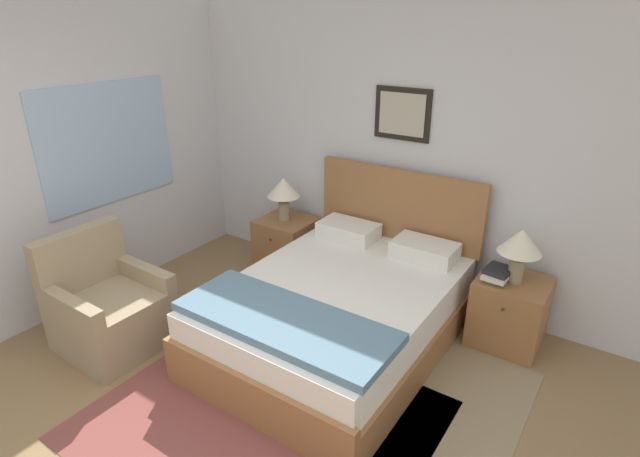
{
  "coord_description": "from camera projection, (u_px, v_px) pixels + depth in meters",
  "views": [
    {
      "loc": [
        1.73,
        -1.06,
        2.43
      ],
      "look_at": [
        -0.04,
        1.56,
        1.06
      ],
      "focal_mm": 28.0,
      "sensor_mm": 36.0,
      "label": 1
    }
  ],
  "objects": [
    {
      "name": "table_lamp_near_window",
      "position": [
        284.0,
        190.0,
        4.82
      ],
      "size": [
        0.32,
        0.32,
        0.43
      ],
      "color": "gray",
      "rests_on": "nightstand_near_window"
    },
    {
      "name": "book_thick_bottom",
      "position": [
        497.0,
        278.0,
        3.83
      ],
      "size": [
        0.18,
        0.23,
        0.03
      ],
      "rotation": [
        0.0,
        0.0,
        0.19
      ],
      "color": "#4C7551",
      "rests_on": "nightstand_by_door"
    },
    {
      "name": "armchair",
      "position": [
        109.0,
        309.0,
        3.89
      ],
      "size": [
        0.74,
        0.73,
        0.91
      ],
      "rotation": [
        0.0,
        0.0,
        -1.58
      ],
      "color": "#998466",
      "rests_on": "ground_plane"
    },
    {
      "name": "area_rug_main",
      "position": [
        260.0,
        419.0,
        3.24
      ],
      "size": [
        2.09,
        1.78,
        0.01
      ],
      "color": "brown",
      "rests_on": "ground_plane"
    },
    {
      "name": "book_novel_upper",
      "position": [
        498.0,
        270.0,
        3.81
      ],
      "size": [
        0.21,
        0.23,
        0.04
      ],
      "rotation": [
        0.0,
        0.0,
        -0.13
      ],
      "color": "#232328",
      "rests_on": "book_hardcover_middle"
    },
    {
      "name": "table_lamp_by_door",
      "position": [
        521.0,
        244.0,
        3.68
      ],
      "size": [
        0.32,
        0.32,
        0.43
      ],
      "color": "gray",
      "rests_on": "nightstand_by_door"
    },
    {
      "name": "nightstand_by_door",
      "position": [
        509.0,
        311.0,
        3.92
      ],
      "size": [
        0.53,
        0.52,
        0.55
      ],
      "color": "#936038",
      "rests_on": "ground_plane"
    },
    {
      "name": "area_rug_bedside",
      "position": [
        456.0,
        415.0,
        3.27
      ],
      "size": [
        0.79,
        1.49,
        0.01
      ],
      "color": "#897556",
      "rests_on": "ground_plane"
    },
    {
      "name": "bed",
      "position": [
        339.0,
        310.0,
        3.88
      ],
      "size": [
        1.54,
        2.08,
        1.2
      ],
      "color": "#936038",
      "rests_on": "ground_plane"
    },
    {
      "name": "wall_back",
      "position": [
        408.0,
        155.0,
        4.33
      ],
      "size": [
        6.9,
        0.09,
        2.6
      ],
      "color": "silver",
      "rests_on": "ground_plane"
    },
    {
      "name": "book_hardcover_middle",
      "position": [
        498.0,
        274.0,
        3.82
      ],
      "size": [
        0.19,
        0.29,
        0.03
      ],
      "rotation": [
        0.0,
        0.0,
        -0.05
      ],
      "color": "silver",
      "rests_on": "book_thick_bottom"
    },
    {
      "name": "wall_left",
      "position": [
        101.0,
        152.0,
        4.4
      ],
      "size": [
        0.08,
        5.24,
        2.6
      ],
      "color": "silver",
      "rests_on": "ground_plane"
    },
    {
      "name": "nightstand_near_window",
      "position": [
        287.0,
        245.0,
        5.05
      ],
      "size": [
        0.53,
        0.52,
        0.55
      ],
      "color": "#936038",
      "rests_on": "ground_plane"
    }
  ]
}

